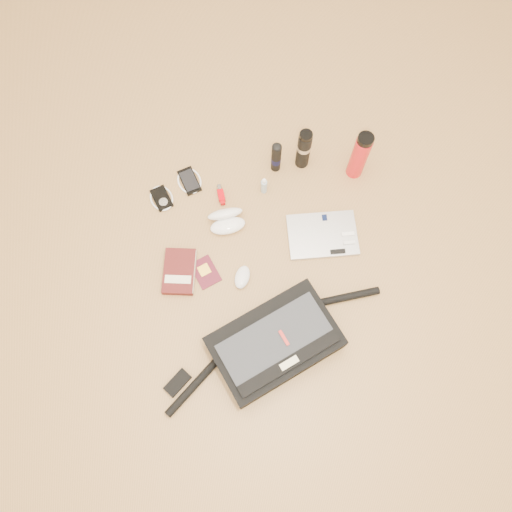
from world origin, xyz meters
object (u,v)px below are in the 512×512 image
object	(u,v)px
laptop	(323,235)
thermos_red	(360,156)
book	(180,272)
messenger_bag	(274,343)
thermos_black	(304,149)

from	to	relation	value
laptop	thermos_red	size ratio (longest dim) A/B	1.12
laptop	book	distance (m)	0.63
messenger_bag	laptop	distance (m)	0.52
messenger_bag	thermos_black	world-z (taller)	thermos_black
laptop	book	xyz separation A→B (m)	(-0.63, -0.06, 0.01)
thermos_black	book	bearing A→B (deg)	-144.59
messenger_bag	laptop	world-z (taller)	messenger_bag
laptop	book	size ratio (longest dim) A/B	1.42
laptop	thermos_black	distance (m)	0.38
thermos_red	messenger_bag	bearing A→B (deg)	-124.85
book	thermos_black	distance (m)	0.75
messenger_bag	thermos_black	bearing A→B (deg)	50.52
thermos_red	book	bearing A→B (deg)	-157.32
thermos_black	thermos_red	size ratio (longest dim) A/B	0.84
book	thermos_red	xyz separation A→B (m)	(0.83, 0.35, 0.12)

